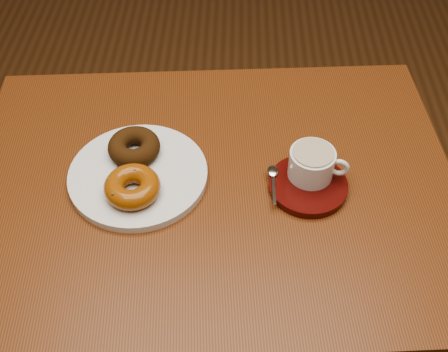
{
  "coord_description": "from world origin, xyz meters",
  "views": [
    {
      "loc": [
        -0.0,
        -0.45,
        1.61
      ],
      "look_at": [
        -0.02,
        0.22,
        0.86
      ],
      "focal_mm": 45.0,
      "sensor_mm": 36.0,
      "label": 1
    }
  ],
  "objects_px": {
    "cafe_table": "(214,227)",
    "saucer": "(308,186)",
    "coffee_cup": "(312,163)",
    "donut_plate": "(138,175)"
  },
  "relations": [
    {
      "from": "coffee_cup",
      "to": "donut_plate",
      "type": "bearing_deg",
      "value": -167.51
    },
    {
      "from": "cafe_table",
      "to": "donut_plate",
      "type": "distance_m",
      "value": 0.2
    },
    {
      "from": "cafe_table",
      "to": "coffee_cup",
      "type": "relative_size",
      "value": 8.73
    },
    {
      "from": "cafe_table",
      "to": "coffee_cup",
      "type": "bearing_deg",
      "value": -0.02
    },
    {
      "from": "donut_plate",
      "to": "coffee_cup",
      "type": "xyz_separation_m",
      "value": [
        0.32,
        0.0,
        0.04
      ]
    },
    {
      "from": "saucer",
      "to": "coffee_cup",
      "type": "relative_size",
      "value": 1.32
    },
    {
      "from": "cafe_table",
      "to": "saucer",
      "type": "relative_size",
      "value": 6.6
    },
    {
      "from": "cafe_table",
      "to": "saucer",
      "type": "bearing_deg",
      "value": -6.87
    },
    {
      "from": "coffee_cup",
      "to": "saucer",
      "type": "bearing_deg",
      "value": -93.01
    },
    {
      "from": "saucer",
      "to": "donut_plate",
      "type": "bearing_deg",
      "value": 176.64
    }
  ]
}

